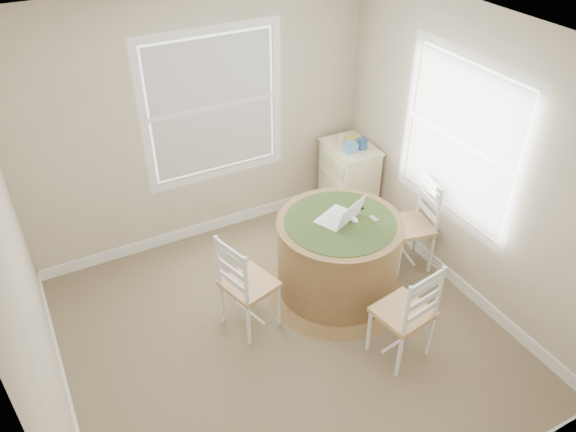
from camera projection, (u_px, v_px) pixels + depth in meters
room at (294, 201)px, 4.36m from camera, size 3.64×3.64×2.64m
round_table at (338, 255)px, 5.17m from camera, size 1.32×1.32×0.82m
chair_left at (249, 283)px, 4.80m from camera, size 0.50×0.51×0.95m
chair_near at (403, 312)px, 4.52m from camera, size 0.48×0.46×0.95m
chair_right at (410, 225)px, 5.49m from camera, size 0.48×0.49×0.95m
laptop at (340, 217)px, 4.96m from camera, size 0.45×0.43×0.25m
mouse at (354, 220)px, 4.96m from camera, size 0.07×0.11×0.04m
phone at (374, 219)px, 4.99m from camera, size 0.05×0.09×0.02m
keys at (360, 208)px, 5.12m from camera, size 0.06×0.05×0.02m
corner_chest at (348, 179)px, 6.29m from camera, size 0.51×0.65×0.85m
tissue_box at (351, 148)px, 5.91m from camera, size 0.13×0.13×0.10m
box_yellow at (353, 139)px, 6.12m from camera, size 0.15×0.11×0.06m
box_blue at (363, 144)px, 5.96m from camera, size 0.08×0.08×0.12m
cup_cream at (341, 137)px, 6.12m from camera, size 0.07×0.07×0.09m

